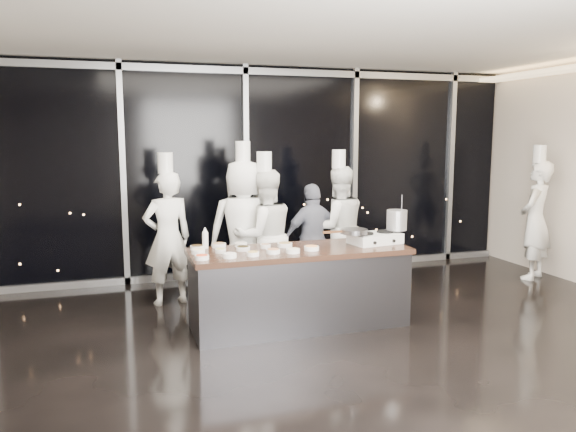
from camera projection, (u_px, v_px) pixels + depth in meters
name	position (u px, v px, depth m)	size (l,w,h in m)	color
ground	(329.00, 355.00, 5.56)	(9.00, 9.00, 0.00)	black
room_shell	(348.00, 126.00, 5.29)	(9.02, 7.02, 3.21)	beige
window_wall	(246.00, 172.00, 8.56)	(8.90, 0.11, 3.20)	black
demo_counter	(299.00, 287.00, 6.35)	(2.46, 0.86, 0.90)	#3A3A3F
stove	(375.00, 238.00, 6.57)	(0.63, 0.44, 0.14)	silver
frying_pan	(353.00, 231.00, 6.43)	(0.56, 0.36, 0.05)	slate
stock_pot	(397.00, 220.00, 6.66)	(0.24, 0.24, 0.24)	#AEAEB0
prep_bowls	(247.00, 249.00, 6.12)	(1.39, 0.72, 0.05)	white
squeeze_bottle	(205.00, 238.00, 6.28)	(0.07, 0.07, 0.24)	white
chef_far_left	(168.00, 237.00, 7.14)	(0.69, 0.53, 1.94)	white
chef_left	(244.00, 229.00, 7.35)	(0.99, 0.74, 2.08)	white
chef_center	(265.00, 235.00, 7.26)	(0.90, 0.74, 1.95)	white
guest	(313.00, 239.00, 7.67)	(0.92, 0.47, 1.51)	#151E3B
chef_right	(338.00, 227.00, 7.86)	(0.86, 0.68, 1.96)	white
chef_side	(535.00, 219.00, 8.40)	(0.78, 0.71, 2.01)	white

